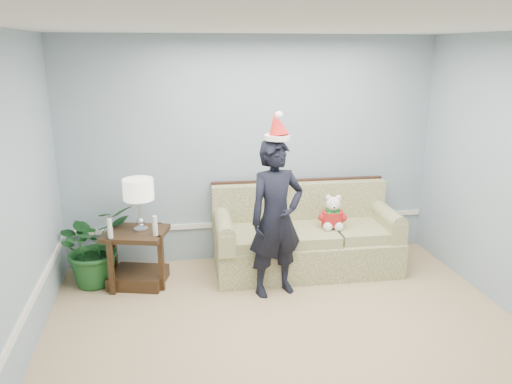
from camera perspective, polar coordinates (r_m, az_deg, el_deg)
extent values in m
cube|color=tan|center=(4.30, 6.02, -20.45)|extent=(4.50, 5.00, 0.02)
cube|color=white|center=(3.46, 7.41, 18.77)|extent=(4.50, 5.00, 0.02)
cube|color=#90A5B8|center=(6.01, -0.39, 4.70)|extent=(4.50, 0.02, 2.70)
cube|color=white|center=(6.23, -0.34, -3.48)|extent=(4.48, 0.03, 0.06)
cube|color=white|center=(4.08, -27.03, -16.73)|extent=(0.03, 4.98, 0.06)
cube|color=#4A5528|center=(5.99, 5.69, -6.92)|extent=(2.17, 1.00, 0.41)
cube|color=#4A5528|center=(5.71, -0.49, -5.19)|extent=(0.66, 0.75, 0.12)
cube|color=#4A5528|center=(5.85, 5.90, -4.73)|extent=(0.66, 0.75, 0.12)
cube|color=#4A5528|center=(6.06, 11.91, -4.24)|extent=(0.66, 0.75, 0.12)
cube|color=#4A5528|center=(6.14, 4.92, -1.49)|extent=(2.14, 0.29, 0.57)
cube|color=black|center=(6.12, 4.81, 1.24)|extent=(2.13, 0.14, 0.05)
cube|color=#4A5528|center=(5.69, -3.72, -4.64)|extent=(0.22, 0.92, 0.24)
cube|color=#4A5528|center=(6.21, 14.46, -3.32)|extent=(0.22, 0.92, 0.24)
cube|color=#372514|center=(5.61, -13.62, -4.61)|extent=(0.77, 0.70, 0.05)
cube|color=#372514|center=(5.81, -13.28, -9.48)|extent=(0.69, 0.62, 0.15)
cube|color=#372514|center=(5.54, -16.23, -8.26)|extent=(0.06, 0.06, 0.63)
cube|color=#372514|center=(5.51, -10.79, -8.03)|extent=(0.06, 0.06, 0.63)
cube|color=#372514|center=(5.93, -15.88, -6.62)|extent=(0.06, 0.06, 0.63)
cube|color=#372514|center=(5.90, -10.81, -6.39)|extent=(0.06, 0.06, 0.63)
cylinder|color=silver|center=(5.59, -13.00, -4.17)|extent=(0.15, 0.15, 0.03)
sphere|color=silver|center=(5.56, -13.06, -3.34)|extent=(0.09, 0.09, 0.09)
cylinder|color=silver|center=(5.52, -13.15, -1.94)|extent=(0.02, 0.02, 0.33)
cylinder|color=white|center=(5.45, -13.30, 0.31)|extent=(0.33, 0.33, 0.22)
cylinder|color=silver|center=(5.44, -16.31, -4.51)|extent=(0.05, 0.05, 0.12)
cylinder|color=white|center=(5.41, -16.40, -3.44)|extent=(0.05, 0.05, 0.10)
cylinder|color=silver|center=(5.41, -11.44, -4.28)|extent=(0.05, 0.05, 0.12)
cylinder|color=white|center=(5.38, -11.50, -3.20)|extent=(0.05, 0.05, 0.10)
imported|color=#1A5021|center=(5.81, -18.05, -5.83)|extent=(1.07, 1.05, 0.90)
imported|color=black|center=(5.19, 2.31, -3.06)|extent=(0.69, 0.54, 1.68)
cylinder|color=white|center=(4.97, 2.42, 6.28)|extent=(0.34, 0.34, 0.05)
cone|color=red|center=(4.97, 2.38, 7.76)|extent=(0.30, 0.34, 0.30)
sphere|color=white|center=(4.87, 2.63, 8.77)|extent=(0.08, 0.08, 0.08)
sphere|color=white|center=(5.87, 8.73, -2.93)|extent=(0.23, 0.23, 0.23)
cylinder|color=red|center=(5.87, 8.73, -2.93)|extent=(0.29, 0.29, 0.16)
cylinder|color=#116F2A|center=(5.84, 8.76, -2.08)|extent=(0.19, 0.19, 0.03)
sphere|color=white|center=(5.78, 8.45, -3.99)|extent=(0.11, 0.11, 0.11)
sphere|color=white|center=(5.82, 9.62, -3.90)|extent=(0.11, 0.11, 0.11)
sphere|color=white|center=(5.81, 8.83, -1.34)|extent=(0.16, 0.16, 0.16)
sphere|color=black|center=(5.72, 9.15, -1.77)|extent=(0.02, 0.02, 0.02)
sphere|color=white|center=(5.78, 8.29, -0.66)|extent=(0.06, 0.06, 0.06)
sphere|color=white|center=(5.81, 9.37, -0.60)|extent=(0.06, 0.06, 0.06)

